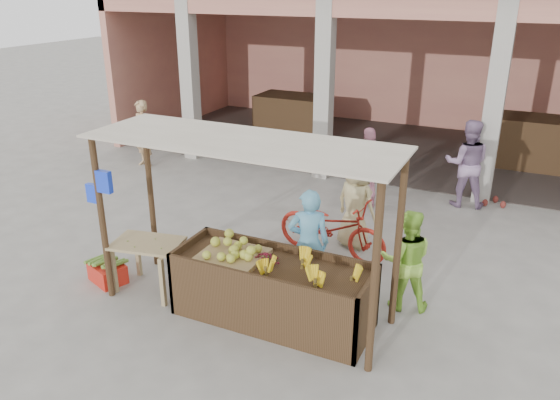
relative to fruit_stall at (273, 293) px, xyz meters
The scene contains 19 objects.
ground 0.64m from the fruit_stall, behind, with size 60.00×60.00×0.00m, color gray.
market_building 9.23m from the fruit_stall, 92.86° to the left, with size 14.40×6.40×4.20m.
fruit_stall is the anchor object (origin of this frame).
stall_awning 1.66m from the fruit_stall, behind, with size 4.09×1.35×2.39m.
banana_heap 0.71m from the fruit_stall, ahead, with size 1.13×0.62×0.21m, color yellow, non-canonical shape.
melon_tray 0.76m from the fruit_stall, behind, with size 0.83×0.72×0.21m.
berry_heap 0.49m from the fruit_stall, 157.20° to the left, with size 0.42×0.35×0.13m, color maroon.
side_table 1.94m from the fruit_stall, behind, with size 1.06×0.81×0.77m.
papaya_pile 1.99m from the fruit_stall, behind, with size 0.72×0.41×0.21m, color #4D9530, non-canonical shape.
red_crate 2.68m from the fruit_stall, behind, with size 0.54×0.39×0.28m, color red.
plantain_bundle 2.67m from the fruit_stall, behind, with size 0.45×0.32×0.09m, color olive, non-canonical shape.
produce_sacks 5.92m from the fruit_stall, 67.28° to the left, with size 0.75×0.70×0.57m.
vendor_blue 0.93m from the fruit_stall, 77.56° to the left, with size 0.64×0.47×1.71m, color #65B5DE.
vendor_green 1.85m from the fruit_stall, 35.23° to the left, with size 0.73×0.42×1.51m, color #9EDB44.
motorcycle 2.06m from the fruit_stall, 88.29° to the left, with size 1.99×0.68×1.04m, color #A82217.
shopper_b 4.37m from the fruit_stall, 90.41° to the left, with size 1.01×0.54×1.71m, color pink.
shopper_c 2.61m from the fruit_stall, 83.54° to the left, with size 0.82×0.53×1.69m, color tan.
shopper_e 7.28m from the fruit_stall, 141.36° to the left, with size 0.62×0.47×1.67m, color tan.
shopper_f 5.52m from the fruit_stall, 72.13° to the left, with size 0.93×0.54×1.91m, color #97789F.
Camera 1 is at (3.22, -5.53, 4.18)m, focal length 35.00 mm.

